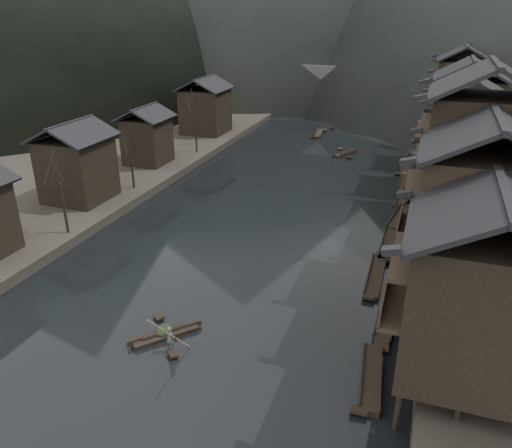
% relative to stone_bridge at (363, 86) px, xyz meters
% --- Properties ---
extents(water, '(300.00, 300.00, 0.00)m').
position_rel_stone_bridge_xyz_m(water, '(0.00, -72.00, -5.11)').
color(water, black).
rests_on(water, ground).
extents(left_bank, '(40.00, 200.00, 1.20)m').
position_rel_stone_bridge_xyz_m(left_bank, '(-35.00, -32.00, -4.51)').
color(left_bank, '#2D2823').
rests_on(left_bank, ground).
extents(stilt_houses, '(9.00, 67.60, 16.91)m').
position_rel_stone_bridge_xyz_m(stilt_houses, '(17.28, -52.67, 3.88)').
color(stilt_houses, black).
rests_on(stilt_houses, ground).
extents(left_houses, '(8.10, 53.20, 8.73)m').
position_rel_stone_bridge_xyz_m(left_houses, '(-20.50, -51.88, 0.55)').
color(left_houses, black).
rests_on(left_houses, left_bank).
extents(bare_trees, '(3.66, 43.82, 7.31)m').
position_rel_stone_bridge_xyz_m(bare_trees, '(-17.00, -62.68, 1.28)').
color(bare_trees, black).
rests_on(bare_trees, left_bank).
extents(moored_sampans, '(3.10, 66.83, 0.47)m').
position_rel_stone_bridge_xyz_m(moored_sampans, '(11.91, -48.95, -4.91)').
color(moored_sampans, black).
rests_on(moored_sampans, water).
extents(midriver_boats, '(8.55, 23.55, 0.45)m').
position_rel_stone_bridge_xyz_m(midriver_boats, '(-1.27, -22.04, -4.91)').
color(midriver_boats, black).
rests_on(midriver_boats, water).
extents(stone_bridge, '(40.00, 6.00, 9.00)m').
position_rel_stone_bridge_xyz_m(stone_bridge, '(0.00, 0.00, 0.00)').
color(stone_bridge, '#4C4C4F').
rests_on(stone_bridge, ground).
extents(hero_sampan, '(3.80, 4.24, 0.43)m').
position_rel_stone_bridge_xyz_m(hero_sampan, '(-0.79, -79.48, -4.91)').
color(hero_sampan, black).
rests_on(hero_sampan, water).
extents(cargo_heap, '(1.07, 1.40, 0.64)m').
position_rel_stone_bridge_xyz_m(cargo_heap, '(-0.94, -79.31, -4.35)').
color(cargo_heap, black).
rests_on(cargo_heap, hero_sampan).
extents(boatman, '(0.66, 0.47, 1.72)m').
position_rel_stone_bridge_xyz_m(boatman, '(0.32, -80.78, -3.81)').
color(boatman, '#545356').
rests_on(boatman, hero_sampan).
extents(bamboo_pole, '(1.92, 2.47, 3.60)m').
position_rel_stone_bridge_xyz_m(bamboo_pole, '(0.52, -80.78, -1.16)').
color(bamboo_pole, '#8C7A51').
rests_on(bamboo_pole, boatman).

